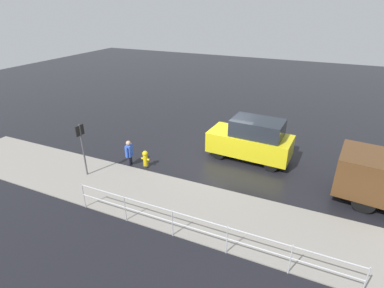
{
  "coord_description": "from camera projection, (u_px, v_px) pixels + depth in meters",
  "views": [
    {
      "loc": [
        -4.08,
        12.47,
        6.94
      ],
      "look_at": [
        1.14,
        0.85,
        0.9
      ],
      "focal_mm": 28.0,
      "sensor_mm": 36.0,
      "label": 1
    }
  ],
  "objects": [
    {
      "name": "fire_hydrant",
      "position": [
        145.0,
        159.0,
        13.83
      ],
      "size": [
        0.42,
        0.31,
        0.8
      ],
      "color": "gold",
      "rests_on": "ground"
    },
    {
      "name": "pedestrian",
      "position": [
        129.0,
        151.0,
        13.88
      ],
      "size": [
        0.3,
        0.56,
        1.22
      ],
      "color": "blue",
      "rests_on": "ground"
    },
    {
      "name": "kerb_strip",
      "position": [
        183.0,
        205.0,
        11.3
      ],
      "size": [
        24.0,
        3.2,
        0.04
      ],
      "primitive_type": "cube",
      "color": "gray",
      "rests_on": "ground"
    },
    {
      "name": "sign_post",
      "position": [
        82.0,
        143.0,
        12.62
      ],
      "size": [
        0.07,
        0.44,
        2.4
      ],
      "color": "#4C4C51",
      "rests_on": "ground"
    },
    {
      "name": "metal_railing",
      "position": [
        199.0,
        226.0,
        9.19
      ],
      "size": [
        9.22,
        0.04,
        1.05
      ],
      "color": "#B7BABF",
      "rests_on": "ground"
    },
    {
      "name": "moving_hatchback",
      "position": [
        252.0,
        140.0,
        14.26
      ],
      "size": [
        3.99,
        1.93,
        2.06
      ],
      "color": "yellow",
      "rests_on": "ground"
    },
    {
      "name": "ground_plane",
      "position": [
        220.0,
        158.0,
        14.77
      ],
      "size": [
        60.0,
        60.0,
        0.0
      ],
      "primitive_type": "plane",
      "color": "black"
    }
  ]
}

